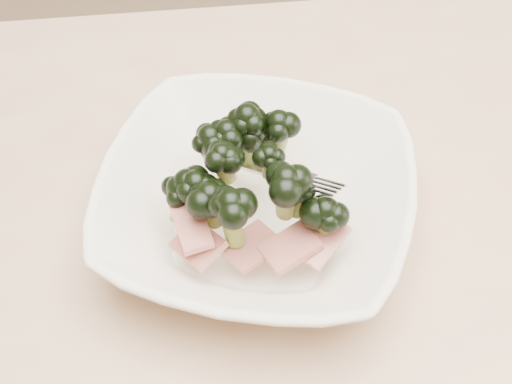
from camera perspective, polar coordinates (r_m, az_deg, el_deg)
dining_table at (r=0.74m, az=7.93°, el=-9.73°), size 1.20×0.80×0.75m
broccoli_dish at (r=0.64m, az=-0.13°, el=-0.54°), size 0.35×0.35×0.12m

